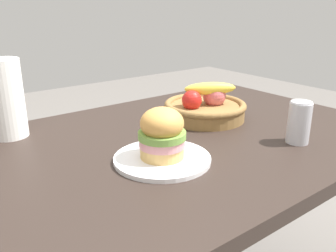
{
  "coord_description": "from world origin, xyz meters",
  "views": [
    {
      "loc": [
        -0.65,
        -0.81,
        1.15
      ],
      "look_at": [
        -0.05,
        -0.03,
        0.81
      ],
      "focal_mm": 38.63,
      "sensor_mm": 36.0,
      "label": 1
    }
  ],
  "objects": [
    {
      "name": "dining_table",
      "position": [
        0.0,
        0.0,
        0.65
      ],
      "size": [
        1.4,
        0.9,
        0.75
      ],
      "color": "#2D231E",
      "rests_on": "ground_plane"
    },
    {
      "name": "plate",
      "position": [
        -0.13,
        -0.11,
        0.76
      ],
      "size": [
        0.26,
        0.26,
        0.01
      ],
      "primitive_type": "cylinder",
      "color": "white",
      "rests_on": "dining_table"
    },
    {
      "name": "sandwich",
      "position": [
        -0.13,
        -0.11,
        0.83
      ],
      "size": [
        0.12,
        0.12,
        0.13
      ],
      "color": "#DBAD60",
      "rests_on": "plate"
    },
    {
      "name": "soda_can",
      "position": [
        0.27,
        -0.25,
        0.81
      ],
      "size": [
        0.07,
        0.07,
        0.13
      ],
      "color": "silver",
      "rests_on": "dining_table"
    },
    {
      "name": "fruit_basket",
      "position": [
        0.21,
        0.09,
        0.79
      ],
      "size": [
        0.29,
        0.29,
        0.13
      ],
      "color": "olive",
      "rests_on": "dining_table"
    },
    {
      "name": "paper_towel_roll",
      "position": [
        -0.39,
        0.33,
        0.87
      ],
      "size": [
        0.11,
        0.11,
        0.24
      ],
      "primitive_type": "cylinder",
      "color": "white",
      "rests_on": "dining_table"
    }
  ]
}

